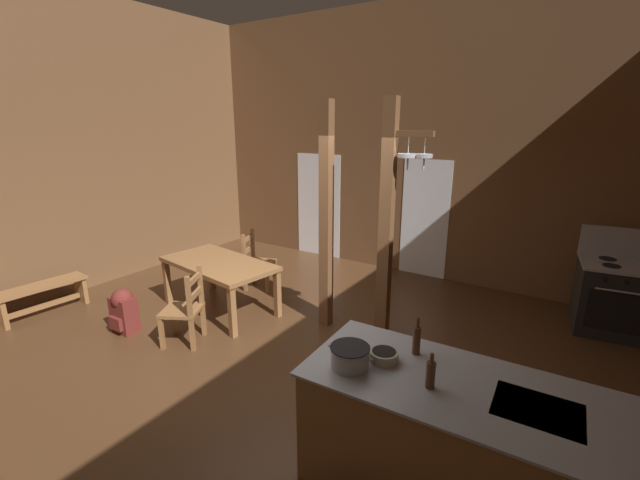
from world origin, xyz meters
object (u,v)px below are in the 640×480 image
(kitchen_island, at_px, (454,442))
(bottle_tall_on_counter, at_px, (431,374))
(backpack, at_px, (124,309))
(dining_table, at_px, (219,267))
(stove_range, at_px, (626,298))
(bottle_short_on_counter, at_px, (417,339))
(bench_along_left_wall, at_px, (42,294))
(stockpot_on_counter, at_px, (350,356))
(mixing_bowl_on_counter, at_px, (384,356))
(ladderback_chair_near_window, at_px, (257,262))
(ladderback_chair_by_post, at_px, (186,309))

(kitchen_island, bearing_deg, bottle_tall_on_counter, -141.13)
(backpack, bearing_deg, dining_table, 64.05)
(kitchen_island, height_order, stove_range, stove_range)
(kitchen_island, bearing_deg, bottle_short_on_counter, 151.24)
(kitchen_island, relative_size, bench_along_left_wall, 1.88)
(kitchen_island, xyz_separation_m, bottle_short_on_counter, (-0.40, 0.22, 0.59))
(bench_along_left_wall, height_order, stockpot_on_counter, stockpot_on_counter)
(mixing_bowl_on_counter, bearing_deg, bottle_short_on_counter, 52.97)
(ladderback_chair_near_window, relative_size, ladderback_chair_by_post, 1.00)
(mixing_bowl_on_counter, distance_m, bottle_short_on_counter, 0.29)
(ladderback_chair_by_post, bearing_deg, ladderback_chair_near_window, 103.85)
(ladderback_chair_near_window, relative_size, bottle_short_on_counter, 3.11)
(ladderback_chair_by_post, relative_size, bottle_tall_on_counter, 3.71)
(stove_range, height_order, stockpot_on_counter, stove_range)
(backpack, relative_size, mixing_bowl_on_counter, 2.72)
(bench_along_left_wall, bearing_deg, bottle_tall_on_counter, 0.00)
(backpack, xyz_separation_m, bottle_short_on_counter, (3.90, 0.04, 0.74))
(ladderback_chair_near_window, distance_m, bench_along_left_wall, 3.08)
(kitchen_island, bearing_deg, backpack, 177.63)
(stockpot_on_counter, relative_size, bottle_tall_on_counter, 1.41)
(backpack, height_order, mixing_bowl_on_counter, mixing_bowl_on_counter)
(dining_table, height_order, ladderback_chair_near_window, ladderback_chair_near_window)
(ladderback_chair_by_post, bearing_deg, mixing_bowl_on_counter, -8.96)
(bench_along_left_wall, bearing_deg, stove_range, 28.90)
(dining_table, bearing_deg, stockpot_on_counter, -27.39)
(bottle_tall_on_counter, height_order, bottle_short_on_counter, bottle_short_on_counter)
(bottle_short_on_counter, bearing_deg, bench_along_left_wall, -176.20)
(ladderback_chair_near_window, xyz_separation_m, bottle_tall_on_counter, (3.67, -2.40, 0.58))
(bottle_short_on_counter, bearing_deg, stove_range, 65.82)
(backpack, bearing_deg, ladderback_chair_near_window, 77.71)
(dining_table, relative_size, stockpot_on_counter, 5.01)
(stove_range, bearing_deg, dining_table, -154.40)
(stove_range, relative_size, mixing_bowl_on_counter, 6.02)
(stove_range, height_order, ladderback_chair_by_post, stove_range)
(kitchen_island, relative_size, stove_range, 1.66)
(stove_range, height_order, bottle_short_on_counter, stove_range)
(bottle_short_on_counter, bearing_deg, backpack, -179.39)
(bench_along_left_wall, bearing_deg, stockpot_on_counter, -0.81)
(dining_table, distance_m, stockpot_on_counter, 3.38)
(kitchen_island, distance_m, bottle_short_on_counter, 0.74)
(ladderback_chair_near_window, height_order, mixing_bowl_on_counter, mixing_bowl_on_counter)
(stove_range, xyz_separation_m, bench_along_left_wall, (-6.91, -3.82, -0.19))
(bench_along_left_wall, bearing_deg, ladderback_chair_near_window, 51.40)
(bench_along_left_wall, relative_size, bottle_short_on_counter, 3.81)
(ladderback_chair_near_window, relative_size, stockpot_on_counter, 2.63)
(stove_range, bearing_deg, backpack, -147.28)
(ladderback_chair_by_post, bearing_deg, bench_along_left_wall, -166.27)
(ladderback_chair_near_window, height_order, bottle_short_on_counter, bottle_short_on_counter)
(bench_along_left_wall, relative_size, bottle_tall_on_counter, 4.54)
(bench_along_left_wall, distance_m, mixing_bowl_on_counter, 5.24)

